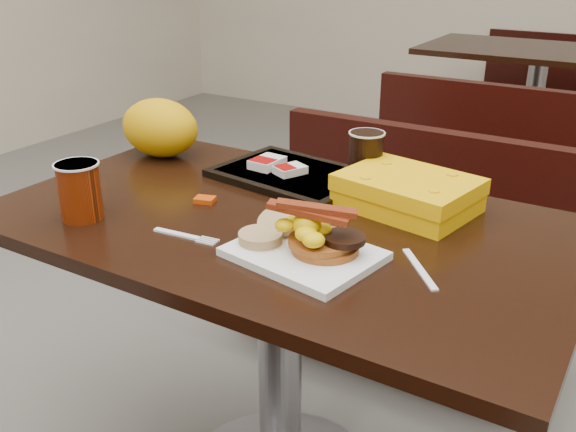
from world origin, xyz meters
The scene contains 23 objects.
table_near centered at (0.00, 0.00, 0.38)m, with size 1.20×0.70×0.75m, color black, non-canonical shape.
bench_near_n centered at (0.00, 0.70, 0.36)m, with size 1.00×0.46×0.72m, color black, non-canonical shape.
table_far centered at (0.00, 2.60, 0.38)m, with size 1.20×0.70×0.75m, color black, non-canonical shape.
bench_far_s centered at (0.00, 1.90, 0.36)m, with size 1.00×0.46×0.72m, color black, non-canonical shape.
bench_far_n centered at (0.00, 3.30, 0.36)m, with size 1.00×0.46×0.72m, color black, non-canonical shape.
platter centered at (0.13, -0.13, 0.76)m, with size 0.25×0.20×0.02m, color white.
pancake_stack centered at (0.17, -0.11, 0.78)m, with size 0.12×0.12×0.03m, color #A74E1B.
sausage_patty centered at (0.20, -0.10, 0.80)m, with size 0.08×0.08×0.01m, color black.
scrambled_eggs centered at (0.14, -0.13, 0.81)m, with size 0.09×0.08×0.05m, color yellow.
bacon_strips centered at (0.14, -0.13, 0.84)m, with size 0.15×0.06×0.01m, color #480C05, non-canonical shape.
muffin_bottom centered at (0.05, -0.14, 0.77)m, with size 0.08×0.08×0.02m, color tan.
muffin_top centered at (0.05, -0.08, 0.79)m, with size 0.08×0.08×0.02m, color tan.
coffee_cup_near centered at (-0.35, -0.21, 0.81)m, with size 0.08×0.08×0.12m, color #952605.
fork centered at (-0.13, -0.17, 0.75)m, with size 0.14×0.03×0.00m, color white, non-canonical shape.
knife centered at (0.33, -0.06, 0.75)m, with size 0.15×0.01×0.00m, color white.
condiment_syrup centered at (-0.19, -0.01, 0.76)m, with size 0.04×0.03×0.01m, color #BC3B08.
condiment_ketchup centered at (0.05, -0.02, 0.76)m, with size 0.04×0.03×0.01m, color #8C0504.
tray centered at (-0.10, 0.22, 0.76)m, with size 0.36×0.26×0.02m, color black.
hashbrown_sleeve_left centered at (-0.17, 0.22, 0.78)m, with size 0.06×0.08×0.02m, color silver.
hashbrown_sleeve_right centered at (-0.10, 0.21, 0.78)m, with size 0.05×0.07×0.02m, color silver.
coffee_cup_far centered at (0.06, 0.28, 0.82)m, with size 0.08×0.08×0.11m, color black.
clamshell centered at (0.21, 0.19, 0.79)m, with size 0.27×0.20×0.07m, color #F3AF04.
paper_bag centered at (-0.49, 0.20, 0.83)m, with size 0.22×0.16×0.15m, color orange.
Camera 1 is at (0.65, -1.03, 1.28)m, focal length 40.13 mm.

